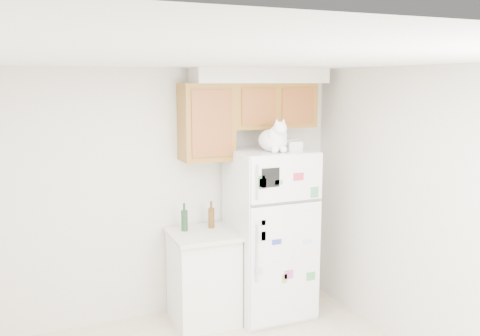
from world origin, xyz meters
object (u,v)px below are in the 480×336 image
base_counter (203,276)px  storage_box_back (287,144)px  storage_box_front (293,146)px  refrigerator (270,233)px  bottle_green (184,217)px  bottle_amber (211,214)px  cat (275,139)px

base_counter → storage_box_back: bearing=-3.8°
base_counter → storage_box_front: 1.57m
refrigerator → storage_box_front: 0.92m
bottle_green → bottle_amber: size_ratio=1.02×
base_counter → cat: bearing=-16.5°
cat → storage_box_front: 0.23m
refrigerator → base_counter: size_ratio=1.85×
base_counter → bottle_green: size_ratio=3.30×
base_counter → bottle_green: bearing=146.4°
cat → bottle_amber: 0.99m
bottle_green → bottle_amber: 0.28m
base_counter → cat: cat is taller
refrigerator → bottle_green: refrigerator is taller
bottle_green → cat: bearing=-20.1°
refrigerator → storage_box_front: storage_box_front is taller
refrigerator → cat: cat is taller
cat → storage_box_back: 0.26m
cat → bottle_amber: cat is taller
refrigerator → base_counter: 0.79m
bottle_amber → cat: bearing=-28.8°
refrigerator → cat: bearing=-99.0°
storage_box_front → bottle_green: 1.28m
bottle_green → refrigerator: bearing=-11.8°
bottle_amber → bottle_green: bearing=179.9°
bottle_amber → refrigerator: bearing=-17.2°
storage_box_back → storage_box_front: size_ratio=1.20×
cat → bottle_green: size_ratio=1.68×
storage_box_back → bottle_green: storage_box_back is taller
refrigerator → storage_box_front: bearing=-30.6°
bottle_green → storage_box_back: bearing=-8.8°
base_counter → refrigerator: bearing=-6.1°
bottle_amber → storage_box_back: bearing=-11.9°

